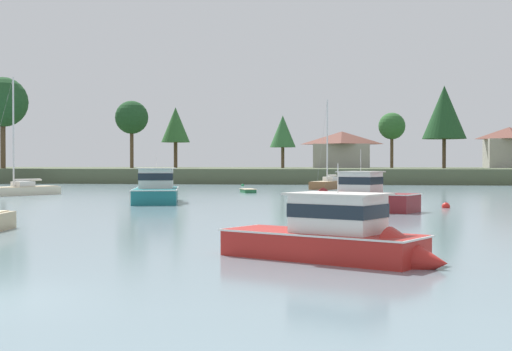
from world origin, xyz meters
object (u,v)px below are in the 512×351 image
sailboat_cream (20,193)px  mooring_buoy_orange (330,220)px  cruiser_red (343,245)px  sailboat_wood (329,187)px  cruiser_maroon (349,202)px  cruiser_teal (157,194)px  dinghy_green (248,191)px  mooring_buoy_green (243,185)px  mooring_buoy_red (446,207)px

sailboat_cream → mooring_buoy_orange: sailboat_cream is taller
sailboat_cream → mooring_buoy_orange: 35.62m
cruiser_red → sailboat_wood: bearing=92.7°
cruiser_maroon → sailboat_cream: size_ratio=0.73×
cruiser_red → cruiser_teal: cruiser_teal is taller
dinghy_green → sailboat_cream: sailboat_cream is taller
sailboat_wood → mooring_buoy_green: 13.48m
cruiser_red → cruiser_teal: (-13.31, 28.73, 0.09)m
cruiser_maroon → mooring_buoy_orange: (-0.76, -7.86, -0.40)m
cruiser_red → mooring_buoy_green: size_ratio=15.97×
dinghy_green → mooring_buoy_red: mooring_buoy_red is taller
sailboat_wood → mooring_buoy_red: bearing=-75.8°
cruiser_maroon → sailboat_wood: bearing=94.1°
dinghy_green → sailboat_cream: 19.63m
cruiser_maroon → mooring_buoy_red: size_ratio=13.92×
cruiser_maroon → mooring_buoy_orange: cruiser_maroon is taller
cruiser_teal → mooring_buoy_orange: bearing=-50.9°
cruiser_teal → sailboat_cream: bearing=149.1°
dinghy_green → cruiser_red: bearing=-78.2°
mooring_buoy_orange → dinghy_green: bearing=105.2°
sailboat_cream → cruiser_teal: (14.09, -8.44, 0.32)m
dinghy_green → mooring_buoy_green: bearing=100.5°
sailboat_cream → mooring_buoy_green: sailboat_cream is taller
cruiser_teal → mooring_buoy_red: bearing=-12.9°
cruiser_maroon → sailboat_cream: (-27.29, 15.91, -0.25)m
cruiser_teal → mooring_buoy_green: cruiser_teal is taller
sailboat_wood → mooring_buoy_red: sailboat_wood is taller
cruiser_red → mooring_buoy_red: (5.53, 24.40, -0.36)m
sailboat_cream → cruiser_teal: size_ratio=1.13×
sailboat_wood → mooring_buoy_red: (8.16, -32.14, -0.14)m
sailboat_cream → cruiser_teal: sailboat_cream is taller
cruiser_teal → mooring_buoy_green: bearing=89.7°
sailboat_wood → mooring_buoy_green: sailboat_wood is taller
mooring_buoy_red → mooring_buoy_orange: size_ratio=1.41×
cruiser_red → cruiser_teal: size_ratio=0.72×
dinghy_green → mooring_buoy_red: size_ratio=5.28×
mooring_buoy_red → dinghy_green: bearing=125.9°
mooring_buoy_orange → sailboat_cream: bearing=138.1°
dinghy_green → sailboat_cream: bearing=-156.0°
sailboat_cream → cruiser_red: (27.40, -37.16, 0.23)m
cruiser_maroon → mooring_buoy_orange: size_ratio=19.62×
dinghy_green → mooring_buoy_red: 25.59m
cruiser_red → mooring_buoy_orange: size_ratio=17.14×
dinghy_green → cruiser_red: size_ratio=0.43×
mooring_buoy_orange → sailboat_wood: bearing=92.3°
sailboat_wood → cruiser_teal: 29.79m
cruiser_maroon → mooring_buoy_orange: bearing=-95.5°
cruiser_red → mooring_buoy_red: bearing=77.2°
sailboat_wood → cruiser_teal: size_ratio=1.09×
dinghy_green → mooring_buoy_orange: size_ratio=7.44×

